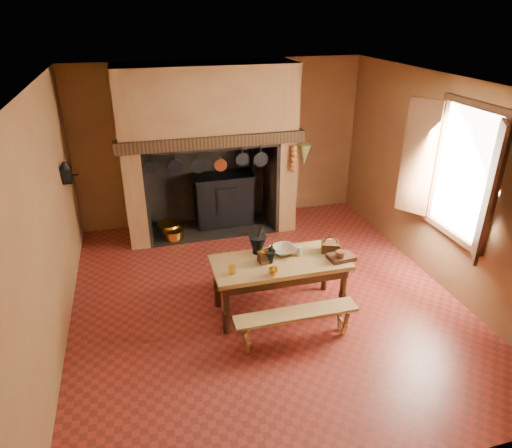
{
  "coord_description": "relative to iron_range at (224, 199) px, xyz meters",
  "views": [
    {
      "loc": [
        -1.46,
        -4.91,
        3.59
      ],
      "look_at": [
        -0.04,
        0.3,
        0.98
      ],
      "focal_mm": 32.0,
      "sensor_mm": 36.0,
      "label": 1
    }
  ],
  "objects": [
    {
      "name": "brass_cup",
      "position": [
        -0.02,
        -3.02,
        0.29
      ],
      "size": [
        0.15,
        0.15,
        0.09
      ],
      "primitive_type": "imported",
      "rotation": [
        0.0,
        0.0,
        -0.43
      ],
      "color": "gold",
      "rests_on": "work_table"
    },
    {
      "name": "wall_coffee_mill",
      "position": [
        -2.38,
        -0.9,
        1.03
      ],
      "size": [
        0.23,
        0.16,
        0.31
      ],
      "color": "black",
      "rests_on": "wall_left"
    },
    {
      "name": "ceiling",
      "position": [
        0.04,
        -2.45,
        2.32
      ],
      "size": [
        5.5,
        5.5,
        0.0
      ],
      "primitive_type": "plane",
      "rotation": [
        3.14,
        0.0,
        0.0
      ],
      "color": "silver",
      "rests_on": "back_wall"
    },
    {
      "name": "glass_jar",
      "position": [
        0.43,
        -2.66,
        0.31
      ],
      "size": [
        0.09,
        0.09,
        0.12
      ],
      "primitive_type": "cylinder",
      "rotation": [
        0.0,
        0.0,
        -0.27
      ],
      "color": "beige",
      "rests_on": "work_table"
    },
    {
      "name": "window",
      "position": [
        2.39,
        -2.85,
        1.22
      ],
      "size": [
        0.39,
        1.75,
        1.76
      ],
      "color": "white",
      "rests_on": "wall_right"
    },
    {
      "name": "floor",
      "position": [
        0.04,
        -2.45,
        -0.48
      ],
      "size": [
        5.5,
        5.5,
        0.0
      ],
      "primitive_type": "plane",
      "color": "maroon",
      "rests_on": "ground"
    },
    {
      "name": "wooden_tray",
      "position": [
        0.9,
        -2.89,
        0.27
      ],
      "size": [
        0.34,
        0.25,
        0.05
      ],
      "primitive_type": "cube",
      "rotation": [
        0.0,
        0.0,
        0.09
      ],
      "color": "#392012",
      "rests_on": "work_table"
    },
    {
      "name": "stoneware_crock",
      "position": [
        0.86,
        -2.93,
        0.32
      ],
      "size": [
        0.14,
        0.14,
        0.14
      ],
      "primitive_type": "cylinder",
      "rotation": [
        0.0,
        0.0,
        -0.29
      ],
      "color": "brown",
      "rests_on": "work_table"
    },
    {
      "name": "coffee_grinder",
      "position": [
        -0.05,
        -2.72,
        0.33
      ],
      "size": [
        0.19,
        0.15,
        0.21
      ],
      "rotation": [
        0.0,
        0.0,
        0.15
      ],
      "color": "#392012",
      "rests_on": "work_table"
    },
    {
      "name": "mortar_large",
      "position": [
        -0.06,
        -2.46,
        0.38
      ],
      "size": [
        0.23,
        0.23,
        0.39
      ],
      "rotation": [
        0.0,
        0.0,
        0.15
      ],
      "color": "black",
      "rests_on": "work_table"
    },
    {
      "name": "hanging_pans",
      "position": [
        -0.3,
        -0.64,
        0.88
      ],
      "size": [
        1.92,
        0.29,
        0.27
      ],
      "color": "black",
      "rests_on": "chimney_breast"
    },
    {
      "name": "back_wall",
      "position": [
        0.04,
        0.3,
        0.92
      ],
      "size": [
        5.0,
        0.02,
        2.8
      ],
      "primitive_type": "cube",
      "color": "olive",
      "rests_on": "floor"
    },
    {
      "name": "wall_right",
      "position": [
        2.54,
        -2.45,
        0.92
      ],
      "size": [
        0.02,
        5.5,
        2.8
      ],
      "primitive_type": "cube",
      "color": "olive",
      "rests_on": "floor"
    },
    {
      "name": "hearth_pans",
      "position": [
        -1.01,
        -0.23,
        -0.39
      ],
      "size": [
        0.51,
        0.62,
        0.2
      ],
      "color": "gold",
      "rests_on": "floor"
    },
    {
      "name": "bench_back",
      "position": [
        0.15,
        -2.14,
        -0.19
      ],
      "size": [
        1.39,
        0.24,
        0.39
      ],
      "color": "#AB8B4E",
      "rests_on": "floor"
    },
    {
      "name": "onion_string",
      "position": [
        1.04,
        -0.66,
        0.85
      ],
      "size": [
        0.12,
        0.1,
        0.46
      ],
      "primitive_type": null,
      "color": "#AC571F",
      "rests_on": "chimney_breast"
    },
    {
      "name": "mixing_bowl",
      "position": [
        0.25,
        -2.55,
        0.29
      ],
      "size": [
        0.39,
        0.39,
        0.08
      ],
      "primitive_type": "imported",
      "rotation": [
        0.0,
        0.0,
        0.24
      ],
      "color": "#BCB491",
      "rests_on": "work_table"
    },
    {
      "name": "chimney_breast",
      "position": [
        -0.26,
        -0.14,
        1.33
      ],
      "size": [
        2.95,
        0.96,
        2.8
      ],
      "color": "olive",
      "rests_on": "floor"
    },
    {
      "name": "wall_left",
      "position": [
        -2.46,
        -2.45,
        0.92
      ],
      "size": [
        0.02,
        5.5,
        2.8
      ],
      "primitive_type": "cube",
      "color": "olive",
      "rests_on": "floor"
    },
    {
      "name": "wall_front",
      "position": [
        0.04,
        -5.2,
        0.92
      ],
      "size": [
        5.0,
        0.02,
        2.8
      ],
      "primitive_type": "cube",
      "color": "olive",
      "rests_on": "floor"
    },
    {
      "name": "wicker_basket",
      "position": [
        0.84,
        -2.68,
        0.32
      ],
      "size": [
        0.27,
        0.24,
        0.22
      ],
      "rotation": [
        0.0,
        0.0,
        -0.37
      ],
      "color": "#432514",
      "rests_on": "work_table"
    },
    {
      "name": "mortar_small",
      "position": [
        0.01,
        -2.74,
        0.34
      ],
      "size": [
        0.16,
        0.16,
        0.27
      ],
      "rotation": [
        0.0,
        0.0,
        0.17
      ],
      "color": "black",
      "rests_on": "work_table"
    },
    {
      "name": "brass_mug_a",
      "position": [
        -0.48,
        -2.86,
        0.3
      ],
      "size": [
        0.1,
        0.1,
        0.1
      ],
      "primitive_type": "cylinder",
      "rotation": [
        0.0,
        0.0,
        -0.27
      ],
      "color": "gold",
      "rests_on": "work_table"
    },
    {
      "name": "work_table",
      "position": [
        0.15,
        -2.73,
        0.13
      ],
      "size": [
        1.69,
        0.75,
        0.73
      ],
      "color": "#AB8B4E",
      "rests_on": "floor"
    },
    {
      "name": "herb_bunch",
      "position": [
        1.22,
        -0.66,
        0.9
      ],
      "size": [
        0.2,
        0.2,
        0.35
      ],
      "primitive_type": "cone",
      "rotation": [
        3.14,
        0.0,
        0.0
      ],
      "color": "#606C33",
      "rests_on": "chimney_breast"
    },
    {
      "name": "brass_mug_b",
      "position": [
        0.1,
        -2.54,
        0.29
      ],
      "size": [
        0.08,
        0.08,
        0.08
      ],
      "primitive_type": "cylinder",
      "rotation": [
        0.0,
        0.0,
        0.04
      ],
      "color": "gold",
      "rests_on": "work_table"
    },
    {
      "name": "bench_front",
      "position": [
        0.15,
        -3.37,
        -0.18
      ],
      "size": [
        1.46,
        0.25,
        0.41
      ],
      "color": "#AB8B4E",
      "rests_on": "floor"
    },
    {
      "name": "iron_range",
      "position": [
        0.0,
        0.0,
        0.0
      ],
      "size": [
        1.12,
        0.55,
        1.6
      ],
      "color": "black",
      "rests_on": "floor"
    }
  ]
}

